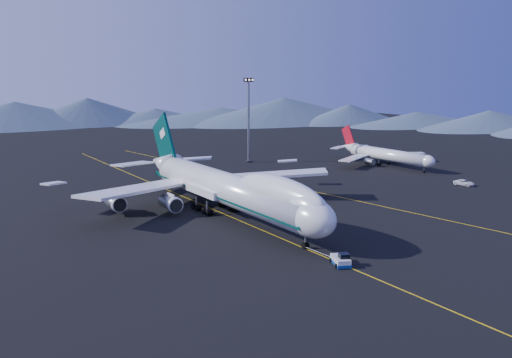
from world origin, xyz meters
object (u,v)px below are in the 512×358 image
pushback_tug (341,261)px  second_jet (385,154)px  boeing_747 (227,188)px  floodlight_mast (249,120)px  service_van (464,183)px

pushback_tug → second_jet: bearing=64.3°
boeing_747 → floodlight_mast: bearing=55.5°
boeing_747 → second_jet: (74.18, 31.06, -2.29)m
boeing_747 → pushback_tug: bearing=-90.6°
pushback_tug → floodlight_mast: floodlight_mast is taller
second_jet → service_van: size_ratio=7.78×
boeing_747 → pushback_tug: size_ratio=14.95×
second_jet → service_van: (-6.15, -35.43, -2.80)m
boeing_747 → second_jet: size_ratio=1.77×
pushback_tug → service_van: bearing=47.2°
service_van → second_jet: bearing=67.4°
service_van → pushback_tug: bearing=-168.0°
second_jet → pushback_tug: bearing=-128.7°
floodlight_mast → boeing_747: bearing=-124.5°
service_van → floodlight_mast: size_ratio=0.19×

